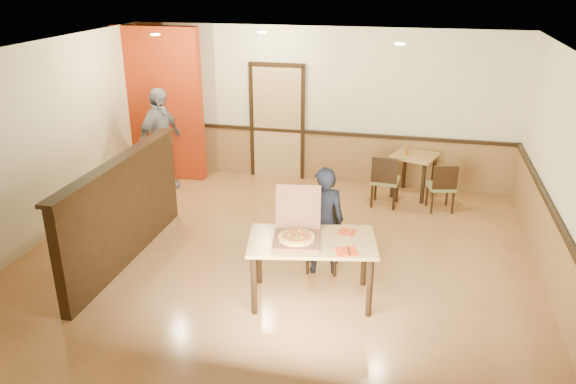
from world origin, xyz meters
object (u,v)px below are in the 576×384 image
diner_chair (323,234)px  passerby (160,140)px  main_table (312,248)px  condiment (407,151)px  pizza_box (297,234)px  side_chair_right (442,185)px  diner (324,221)px  side_table (414,164)px  side_chair_left (385,179)px

diner_chair → passerby: passerby is taller
passerby → main_table: bearing=-118.9°
passerby → condiment: 4.29m
condiment → pizza_box: bearing=-107.5°
pizza_box → condiment: (1.15, 3.64, -0.04)m
passerby → condiment: size_ratio=13.30×
pizza_box → condiment: 3.82m
side_chair_right → passerby: bearing=-12.5°
main_table → condiment: bearing=64.1°
side_chair_right → diner: bearing=43.3°
side_chair_right → side_table: (-0.46, 0.61, 0.12)m
main_table → side_chair_right: 3.45m
diner_chair → pizza_box: pizza_box is taller
main_table → diner_chair: diner_chair is taller
side_chair_left → diner: diner is taller
main_table → side_chair_right: bearing=51.8°
side_chair_right → pizza_box: pizza_box is taller
side_chair_right → passerby: size_ratio=0.45×
main_table → diner: size_ratio=1.10×
diner_chair → pizza_box: bearing=-106.3°
passerby → condiment: passerby is taller
diner_chair → side_chair_left: (0.65, 2.24, 0.02)m
side_table → passerby: 4.45m
diner → passerby: bearing=-47.6°
main_table → passerby: 4.41m
diner_chair → pizza_box: (-0.18, -0.84, 0.39)m
side_chair_left → diner: (-0.63, -2.38, 0.24)m
diner → side_chair_right: bearing=-135.9°
side_table → condiment: condiment is taller
side_table → diner: (-1.09, -3.00, 0.15)m
pizza_box → diner_chair: bearing=69.0°
diner_chair → passerby: bearing=142.7°
side_chair_left → condiment: side_chair_left is taller
side_chair_right → diner: 2.86m
diner_chair → side_table: (1.11, 2.85, 0.10)m
side_chair_right → passerby: (-4.85, -0.10, 0.47)m
diner → condiment: size_ratio=10.55×
side_chair_left → side_chair_right: 0.92m
main_table → side_chair_left: (0.66, 3.05, -0.19)m
main_table → side_chair_right: size_ratio=1.95×
diner → condiment: diner is taller
side_chair_right → main_table: bearing=49.1°
side_chair_left → main_table: bearing=82.8°
main_table → condiment: condiment is taller
pizza_box → condiment: pizza_box is taller
main_table → side_chair_right: (1.58, 3.06, -0.23)m
diner_chair → condiment: 2.99m
condiment → main_table: bearing=-105.0°
side_chair_right → pizza_box: size_ratio=1.17×
side_chair_left → side_chair_right: bearing=-174.7°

